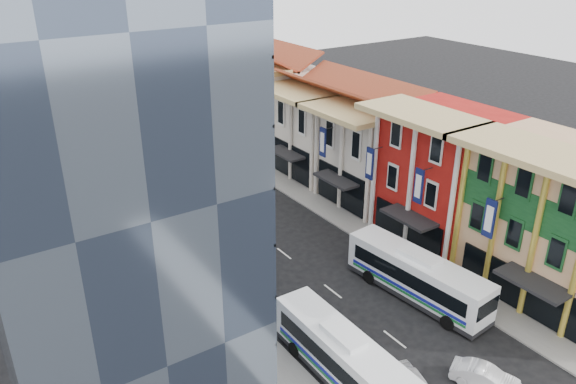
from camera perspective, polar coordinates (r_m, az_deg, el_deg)
sidewalk_right at (r=54.46m, az=7.10°, el=-3.61°), size 3.00×90.00×0.15m
sidewalk_left at (r=46.51m, az=-9.28°, el=-9.09°), size 3.00×90.00×0.15m
shophouse_tan at (r=46.39m, az=26.61°, el=-3.23°), size 8.00×14.00×12.00m
shophouse_red at (r=52.43m, az=15.57°, el=1.65°), size 8.00×10.00×12.00m
shophouse_cream_near at (r=58.88m, az=8.60°, el=3.77°), size 8.00×9.00×10.00m
shophouse_cream_mid at (r=65.38m, az=3.33°, el=6.12°), size 8.00×9.00×10.00m
shophouse_cream_far at (r=73.49m, az=-1.63°, el=8.64°), size 8.00×12.00×11.00m
office_tower at (r=35.15m, az=-21.46°, el=5.30°), size 12.00×26.00×30.00m
office_block_far at (r=59.36m, az=-24.73°, el=3.97°), size 10.00×18.00×14.00m
bus_left_near at (r=36.44m, az=5.56°, el=-16.22°), size 2.78×11.51×3.69m
bus_left_far at (r=51.53m, az=-8.83°, el=-3.36°), size 4.28×11.07×3.46m
bus_right at (r=44.49m, az=13.01°, el=-8.25°), size 3.99×12.39×3.91m
sedan_right at (r=38.57m, az=19.41°, el=-17.34°), size 3.18×4.39×1.38m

